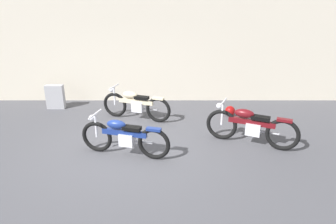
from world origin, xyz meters
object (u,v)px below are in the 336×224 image
helmet (229,111)px  motorcycle_blue (123,137)px  stone_marker (54,97)px  motorcycle_maroon (249,126)px  motorcycle_cream (134,104)px

helmet → motorcycle_blue: bearing=-139.8°
helmet → stone_marker: bearing=173.2°
helmet → motorcycle_maroon: (0.11, -1.77, 0.31)m
motorcycle_cream → motorcycle_maroon: 3.15m
stone_marker → helmet: bearing=-6.8°
helmet → motorcycle_maroon: bearing=-86.4°
helmet → motorcycle_cream: 2.67m
motorcycle_blue → motorcycle_cream: bearing=-76.3°
helmet → motorcycle_blue: 3.54m
motorcycle_blue → motorcycle_maroon: size_ratio=1.00×
motorcycle_maroon → motorcycle_blue: bearing=34.6°
helmet → motorcycle_cream: motorcycle_cream is taller
motorcycle_blue → motorcycle_maroon: motorcycle_maroon is taller
motorcycle_cream → motorcycle_blue: 2.03m
helmet → motorcycle_blue: size_ratio=0.15×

